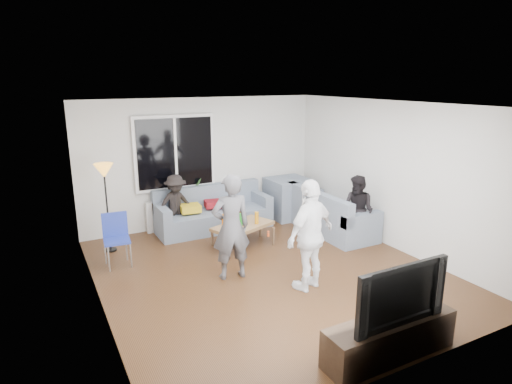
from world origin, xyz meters
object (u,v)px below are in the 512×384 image
floor_lamp (107,209)px  television (394,291)px  spectator_right (358,211)px  sofa_back_section (214,209)px  coffee_table (243,235)px  tv_console (390,338)px  player_right (310,235)px  player_left (231,227)px  spectator_back (176,205)px  sofa_right_section (331,211)px  side_chair (117,241)px

floor_lamp → television: 5.04m
spectator_right → sofa_back_section: bearing=-150.1°
coffee_table → tv_console: size_ratio=0.69×
coffee_table → player_right: 2.03m
player_left → spectator_back: size_ratio=1.36×
player_left → spectator_back: bearing=-79.3°
sofa_right_section → coffee_table: size_ratio=1.82×
side_chair → sofa_right_section: bearing=1.9°
sofa_right_section → side_chair: size_ratio=2.33×
sofa_right_section → spectator_right: size_ratio=1.56×
sofa_back_section → side_chair: side_chair is taller
coffee_table → spectator_back: bearing=128.6°
spectator_right → television: bearing=-49.7°
sofa_back_section → player_left: (-0.61, -2.18, 0.39)m
side_chair → television: bearing=-54.9°
sofa_right_section → player_left: size_ratio=1.23×
side_chair → player_right: size_ratio=0.53×
side_chair → spectator_back: (1.30, 0.98, 0.17)m
sofa_right_section → player_right: 2.55m
side_chair → player_right: bearing=-36.3°
television → player_right: bearing=85.3°
spectator_right → sofa_right_section: bearing=164.7°
sofa_back_section → television: bearing=-88.7°
side_chair → player_right: 3.13m
side_chair → player_right: player_right is taller
spectator_back → coffee_table: bearing=-60.2°
player_left → player_right: bearing=142.1°
tv_console → spectator_right: bearing=55.6°
side_chair → player_right: (2.31, -2.07, 0.38)m
sofa_back_section → player_left: size_ratio=1.42×
floor_lamp → player_right: size_ratio=0.96×
spectator_back → television: 4.88m
player_left → spectator_right: bearing=-169.2°
floor_lamp → player_right: bearing=-50.4°
sofa_back_section → sofa_right_section: (2.01, -1.21, 0.00)m
sofa_right_section → player_left: player_left is taller
sofa_back_section → television: television is taller
player_left → player_right: player_right is taller
television → sofa_back_section: bearing=91.3°
spectator_back → floor_lamp: bearing=-177.8°
player_right → television: (-0.14, -1.75, -0.03)m
spectator_right → tv_console: (-1.90, -2.78, -0.42)m
floor_lamp → spectator_right: floor_lamp is taller
player_right → sofa_right_section: bearing=-152.6°
sofa_back_section → sofa_right_section: size_ratio=1.15×
sofa_back_section → player_left: 2.30m
sofa_right_section → floor_lamp: (-4.07, 0.99, 0.36)m
tv_console → television: television is taller
floor_lamp → spectator_back: (1.30, 0.25, -0.18)m
sofa_right_section → player_right: size_ratio=1.23×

